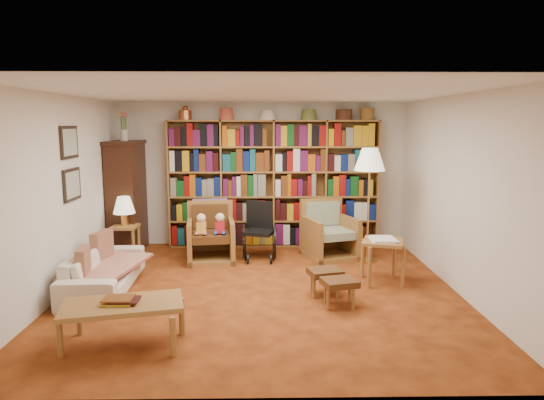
{
  "coord_description": "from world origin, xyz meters",
  "views": [
    {
      "loc": [
        0.03,
        -6.02,
        2.14
      ],
      "look_at": [
        0.14,
        0.6,
        1.09
      ],
      "focal_mm": 32.0,
      "sensor_mm": 36.0,
      "label": 1
    }
  ],
  "objects_px": {
    "sofa": "(104,270)",
    "wheelchair": "(260,233)",
    "side_table_lamp": "(125,235)",
    "coffee_table": "(123,308)",
    "armchair_sage": "(329,235)",
    "side_table_papers": "(383,247)",
    "footstool_a": "(325,274)",
    "footstool_b": "(339,284)",
    "floor_lamp": "(370,164)",
    "armchair_leather": "(212,236)"
  },
  "relations": [
    {
      "from": "sofa",
      "to": "side_table_papers",
      "type": "relative_size",
      "value": 2.72
    },
    {
      "from": "coffee_table",
      "to": "armchair_leather",
      "type": "bearing_deg",
      "value": 80.05
    },
    {
      "from": "armchair_sage",
      "to": "side_table_papers",
      "type": "distance_m",
      "value": 1.46
    },
    {
      "from": "sofa",
      "to": "wheelchair",
      "type": "relative_size",
      "value": 1.96
    },
    {
      "from": "floor_lamp",
      "to": "coffee_table",
      "type": "bearing_deg",
      "value": -136.23
    },
    {
      "from": "side_table_papers",
      "to": "coffee_table",
      "type": "relative_size",
      "value": 0.53
    },
    {
      "from": "wheelchair",
      "to": "footstool_a",
      "type": "bearing_deg",
      "value": -64.43
    },
    {
      "from": "armchair_sage",
      "to": "wheelchair",
      "type": "relative_size",
      "value": 1.08
    },
    {
      "from": "side_table_lamp",
      "to": "footstool_a",
      "type": "xyz_separation_m",
      "value": [
        2.94,
        -1.64,
        -0.14
      ]
    },
    {
      "from": "armchair_leather",
      "to": "footstool_b",
      "type": "bearing_deg",
      "value": -50.12
    },
    {
      "from": "wheelchair",
      "to": "floor_lamp",
      "type": "height_order",
      "value": "floor_lamp"
    },
    {
      "from": "footstool_b",
      "to": "armchair_leather",
      "type": "bearing_deg",
      "value": 129.88
    },
    {
      "from": "side_table_lamp",
      "to": "floor_lamp",
      "type": "height_order",
      "value": "floor_lamp"
    },
    {
      "from": "armchair_sage",
      "to": "footstool_a",
      "type": "relative_size",
      "value": 2.11
    },
    {
      "from": "side_table_papers",
      "to": "footstool_b",
      "type": "distance_m",
      "value": 1.13
    },
    {
      "from": "armchair_leather",
      "to": "wheelchair",
      "type": "bearing_deg",
      "value": 5.43
    },
    {
      "from": "floor_lamp",
      "to": "side_table_papers",
      "type": "distance_m",
      "value": 1.45
    },
    {
      "from": "sofa",
      "to": "wheelchair",
      "type": "height_order",
      "value": "wheelchair"
    },
    {
      "from": "side_table_lamp",
      "to": "footstool_b",
      "type": "height_order",
      "value": "side_table_lamp"
    },
    {
      "from": "side_table_papers",
      "to": "side_table_lamp",
      "type": "bearing_deg",
      "value": 162.8
    },
    {
      "from": "wheelchair",
      "to": "floor_lamp",
      "type": "relative_size",
      "value": 0.51
    },
    {
      "from": "floor_lamp",
      "to": "side_table_papers",
      "type": "height_order",
      "value": "floor_lamp"
    },
    {
      "from": "sofa",
      "to": "footstool_b",
      "type": "relative_size",
      "value": 3.85
    },
    {
      "from": "wheelchair",
      "to": "side_table_papers",
      "type": "height_order",
      "value": "wheelchair"
    },
    {
      "from": "side_table_lamp",
      "to": "armchair_leather",
      "type": "bearing_deg",
      "value": 1.48
    },
    {
      "from": "floor_lamp",
      "to": "footstool_b",
      "type": "height_order",
      "value": "floor_lamp"
    },
    {
      "from": "sofa",
      "to": "armchair_sage",
      "type": "relative_size",
      "value": 1.81
    },
    {
      "from": "side_table_lamp",
      "to": "side_table_papers",
      "type": "bearing_deg",
      "value": -17.2
    },
    {
      "from": "wheelchair",
      "to": "footstool_a",
      "type": "distance_m",
      "value": 1.94
    },
    {
      "from": "sofa",
      "to": "coffee_table",
      "type": "xyz_separation_m",
      "value": [
        0.72,
        -1.63,
        0.12
      ]
    },
    {
      "from": "side_table_lamp",
      "to": "coffee_table",
      "type": "distance_m",
      "value": 3.11
    },
    {
      "from": "wheelchair",
      "to": "side_table_papers",
      "type": "xyz_separation_m",
      "value": [
        1.67,
        -1.28,
        0.08
      ]
    },
    {
      "from": "floor_lamp",
      "to": "footstool_b",
      "type": "relative_size",
      "value": 3.85
    },
    {
      "from": "armchair_sage",
      "to": "sofa",
      "type": "bearing_deg",
      "value": -153.83
    },
    {
      "from": "side_table_lamp",
      "to": "sofa",
      "type": "bearing_deg",
      "value": -85.8
    },
    {
      "from": "sofa",
      "to": "side_table_papers",
      "type": "bearing_deg",
      "value": -89.43
    },
    {
      "from": "side_table_lamp",
      "to": "wheelchair",
      "type": "distance_m",
      "value": 2.11
    },
    {
      "from": "footstool_a",
      "to": "coffee_table",
      "type": "height_order",
      "value": "coffee_table"
    },
    {
      "from": "footstool_b",
      "to": "footstool_a",
      "type": "bearing_deg",
      "value": 107.61
    },
    {
      "from": "armchair_leather",
      "to": "wheelchair",
      "type": "height_order",
      "value": "armchair_leather"
    },
    {
      "from": "sofa",
      "to": "footstool_b",
      "type": "distance_m",
      "value": 3.04
    },
    {
      "from": "footstool_b",
      "to": "armchair_sage",
      "type": "bearing_deg",
      "value": 85.61
    },
    {
      "from": "coffee_table",
      "to": "wheelchair",
      "type": "bearing_deg",
      "value": 67.38
    },
    {
      "from": "armchair_leather",
      "to": "coffee_table",
      "type": "xyz_separation_m",
      "value": [
        -0.53,
        -3.03,
        0.0
      ]
    },
    {
      "from": "sofa",
      "to": "wheelchair",
      "type": "distance_m",
      "value": 2.5
    },
    {
      "from": "armchair_leather",
      "to": "footstool_b",
      "type": "distance_m",
      "value": 2.68
    },
    {
      "from": "wheelchair",
      "to": "floor_lamp",
      "type": "bearing_deg",
      "value": -8.68
    },
    {
      "from": "side_table_papers",
      "to": "footstool_a",
      "type": "bearing_deg",
      "value": -150.8
    },
    {
      "from": "floor_lamp",
      "to": "coffee_table",
      "type": "distance_m",
      "value": 4.27
    },
    {
      "from": "side_table_papers",
      "to": "footstool_b",
      "type": "relative_size",
      "value": 1.42
    }
  ]
}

